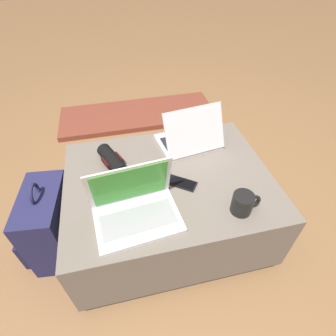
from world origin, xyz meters
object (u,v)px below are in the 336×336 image
(backpack, at_px, (49,225))
(wrist_brace, at_px, (112,160))
(laptop_near, at_px, (135,207))
(cell_phone, at_px, (180,183))
(coffee_mug, at_px, (243,203))
(laptop_far, at_px, (190,138))

(backpack, relative_size, wrist_brace, 2.21)
(laptop_near, bearing_deg, backpack, 149.89)
(cell_phone, height_order, coffee_mug, coffee_mug)
(cell_phone, relative_size, coffee_mug, 1.25)
(laptop_near, xyz_separation_m, laptop_far, (0.36, 0.41, -0.00))
(laptop_near, relative_size, laptop_far, 1.04)
(laptop_near, height_order, coffee_mug, laptop_near)
(laptop_near, height_order, laptop_far, laptop_near)
(laptop_near, xyz_separation_m, cell_phone, (0.23, 0.14, -0.05))
(cell_phone, xyz_separation_m, wrist_brace, (-0.30, 0.20, 0.03))
(laptop_far, bearing_deg, wrist_brace, 0.81)
(laptop_near, height_order, wrist_brace, laptop_near)
(laptop_far, bearing_deg, backpack, 6.45)
(laptop_far, relative_size, coffee_mug, 2.75)
(backpack, bearing_deg, coffee_mug, 78.79)
(laptop_near, height_order, backpack, laptop_near)
(coffee_mug, bearing_deg, cell_phone, 135.09)
(laptop_far, xyz_separation_m, backpack, (-0.80, -0.21, -0.26))
(backpack, bearing_deg, cell_phone, 90.89)
(laptop_far, distance_m, cell_phone, 0.31)
(laptop_near, xyz_separation_m, wrist_brace, (-0.07, 0.34, -0.02))
(laptop_far, bearing_deg, coffee_mug, 91.80)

